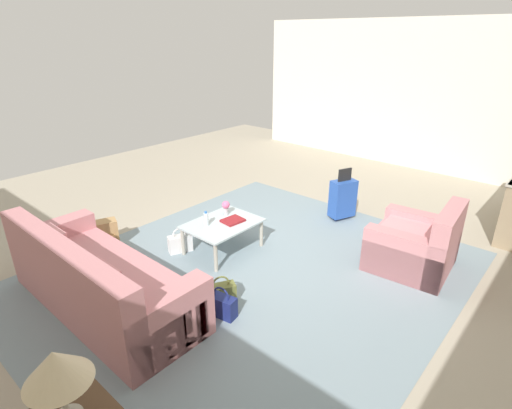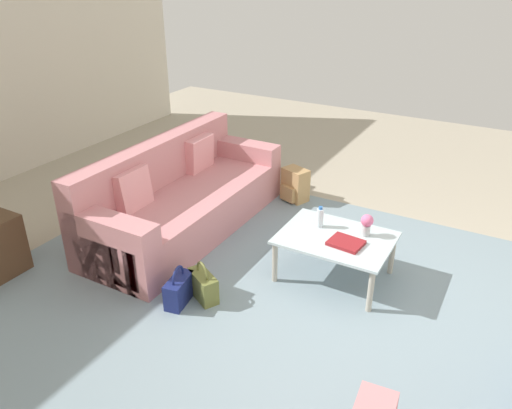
{
  "view_description": "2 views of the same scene",
  "coord_description": "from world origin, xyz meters",
  "px_view_note": "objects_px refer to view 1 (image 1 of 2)",
  "views": [
    {
      "loc": [
        3.76,
        3.04,
        2.77
      ],
      "look_at": [
        0.57,
        0.26,
        0.96
      ],
      "focal_mm": 28.0,
      "sensor_mm": 36.0,
      "label": 1
    },
    {
      "loc": [
        -0.85,
        3.17,
        2.64
      ],
      "look_at": [
        0.78,
        0.26,
        0.98
      ],
      "focal_mm": 35.0,
      "sensor_mm": 36.0,
      "label": 2
    }
  ],
  "objects_px": {
    "coffee_table_book": "(233,220)",
    "handbag_white": "(180,243)",
    "water_bottle": "(206,219)",
    "armchair": "(418,247)",
    "backpack_tan": "(107,235)",
    "suitcase_blue": "(343,198)",
    "couch": "(95,285)",
    "handbag_navy": "(222,305)",
    "flower_vase": "(226,207)",
    "handbag_olive": "(221,294)",
    "coffee_table": "(223,226)",
    "table_lamp": "(56,368)"
  },
  "relations": [
    {
      "from": "suitcase_blue",
      "to": "handbag_navy",
      "type": "distance_m",
      "value": 3.02
    },
    {
      "from": "couch",
      "to": "armchair",
      "type": "height_order",
      "value": "couch"
    },
    {
      "from": "coffee_table",
      "to": "coffee_table_book",
      "type": "height_order",
      "value": "coffee_table_book"
    },
    {
      "from": "coffee_table",
      "to": "handbag_olive",
      "type": "relative_size",
      "value": 2.73
    },
    {
      "from": "couch",
      "to": "backpack_tan",
      "type": "bearing_deg",
      "value": -123.85
    },
    {
      "from": "couch",
      "to": "handbag_white",
      "type": "xyz_separation_m",
      "value": [
        -1.39,
        -0.32,
        -0.18
      ]
    },
    {
      "from": "armchair",
      "to": "water_bottle",
      "type": "xyz_separation_m",
      "value": [
        1.51,
        -2.27,
        0.22
      ]
    },
    {
      "from": "suitcase_blue",
      "to": "handbag_navy",
      "type": "bearing_deg",
      "value": 5.57
    },
    {
      "from": "armchair",
      "to": "suitcase_blue",
      "type": "distance_m",
      "value": 1.63
    },
    {
      "from": "armchair",
      "to": "suitcase_blue",
      "type": "xyz_separation_m",
      "value": [
        -0.69,
        -1.47,
        0.06
      ]
    },
    {
      "from": "handbag_white",
      "to": "handbag_navy",
      "type": "distance_m",
      "value": 1.53
    },
    {
      "from": "water_bottle",
      "to": "backpack_tan",
      "type": "bearing_deg",
      "value": -55.97
    },
    {
      "from": "armchair",
      "to": "handbag_navy",
      "type": "bearing_deg",
      "value": -27.16
    },
    {
      "from": "backpack_tan",
      "to": "suitcase_blue",
      "type": "bearing_deg",
      "value": 146.47
    },
    {
      "from": "couch",
      "to": "flower_vase",
      "type": "xyz_separation_m",
      "value": [
        -2.02,
        -0.05,
        0.24
      ]
    },
    {
      "from": "flower_vase",
      "to": "table_lamp",
      "type": "height_order",
      "value": "table_lamp"
    },
    {
      "from": "coffee_table_book",
      "to": "handbag_olive",
      "type": "distance_m",
      "value": 1.28
    },
    {
      "from": "coffee_table_book",
      "to": "water_bottle",
      "type": "bearing_deg",
      "value": -23.29
    },
    {
      "from": "table_lamp",
      "to": "backpack_tan",
      "type": "relative_size",
      "value": 1.34
    },
    {
      "from": "handbag_white",
      "to": "handbag_navy",
      "type": "bearing_deg",
      "value": 67.51
    },
    {
      "from": "coffee_table_book",
      "to": "handbag_white",
      "type": "bearing_deg",
      "value": -37.36
    },
    {
      "from": "coffee_table",
      "to": "handbag_navy",
      "type": "bearing_deg",
      "value": 44.89
    },
    {
      "from": "coffee_table",
      "to": "water_bottle",
      "type": "distance_m",
      "value": 0.27
    },
    {
      "from": "handbag_white",
      "to": "handbag_olive",
      "type": "bearing_deg",
      "value": 70.54
    },
    {
      "from": "suitcase_blue",
      "to": "handbag_navy",
      "type": "height_order",
      "value": "suitcase_blue"
    },
    {
      "from": "armchair",
      "to": "coffee_table",
      "type": "bearing_deg",
      "value": -59.0
    },
    {
      "from": "couch",
      "to": "handbag_olive",
      "type": "bearing_deg",
      "value": 135.15
    },
    {
      "from": "flower_vase",
      "to": "coffee_table_book",
      "type": "bearing_deg",
      "value": 66.5
    },
    {
      "from": "flower_vase",
      "to": "handbag_white",
      "type": "distance_m",
      "value": 0.8
    },
    {
      "from": "armchair",
      "to": "table_lamp",
      "type": "relative_size",
      "value": 1.94
    },
    {
      "from": "flower_vase",
      "to": "table_lamp",
      "type": "xyz_separation_m",
      "value": [
        3.02,
        1.65,
        0.43
      ]
    },
    {
      "from": "water_bottle",
      "to": "flower_vase",
      "type": "height_order",
      "value": "flower_vase"
    },
    {
      "from": "suitcase_blue",
      "to": "backpack_tan",
      "type": "distance_m",
      "value": 3.61
    },
    {
      "from": "handbag_navy",
      "to": "backpack_tan",
      "type": "relative_size",
      "value": 0.89
    },
    {
      "from": "armchair",
      "to": "handbag_navy",
      "type": "relative_size",
      "value": 2.91
    },
    {
      "from": "flower_vase",
      "to": "handbag_navy",
      "type": "relative_size",
      "value": 0.57
    },
    {
      "from": "table_lamp",
      "to": "suitcase_blue",
      "type": "xyz_separation_m",
      "value": [
        -4.8,
        -0.8,
        -0.62
      ]
    },
    {
      "from": "coffee_table",
      "to": "couch",
      "type": "bearing_deg",
      "value": -3.18
    },
    {
      "from": "coffee_table",
      "to": "backpack_tan",
      "type": "distance_m",
      "value": 1.64
    },
    {
      "from": "coffee_table_book",
      "to": "handbag_olive",
      "type": "xyz_separation_m",
      "value": [
        0.98,
        0.76,
        -0.31
      ]
    },
    {
      "from": "couch",
      "to": "suitcase_blue",
      "type": "bearing_deg",
      "value": 168.12
    },
    {
      "from": "water_bottle",
      "to": "suitcase_blue",
      "type": "bearing_deg",
      "value": 160.02
    },
    {
      "from": "water_bottle",
      "to": "coffee_table_book",
      "type": "bearing_deg",
      "value": 150.64
    },
    {
      "from": "couch",
      "to": "armchair",
      "type": "xyz_separation_m",
      "value": [
        -3.11,
        2.27,
        -0.01
      ]
    },
    {
      "from": "couch",
      "to": "handbag_white",
      "type": "distance_m",
      "value": 1.44
    },
    {
      "from": "coffee_table_book",
      "to": "flower_vase",
      "type": "height_order",
      "value": "flower_vase"
    },
    {
      "from": "coffee_table_book",
      "to": "suitcase_blue",
      "type": "xyz_separation_m",
      "value": [
        -1.88,
        0.62,
        -0.08
      ]
    },
    {
      "from": "flower_vase",
      "to": "handbag_navy",
      "type": "distance_m",
      "value": 1.72
    },
    {
      "from": "armchair",
      "to": "backpack_tan",
      "type": "height_order",
      "value": "armchair"
    },
    {
      "from": "suitcase_blue",
      "to": "handbag_olive",
      "type": "bearing_deg",
      "value": 2.82
    }
  ]
}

